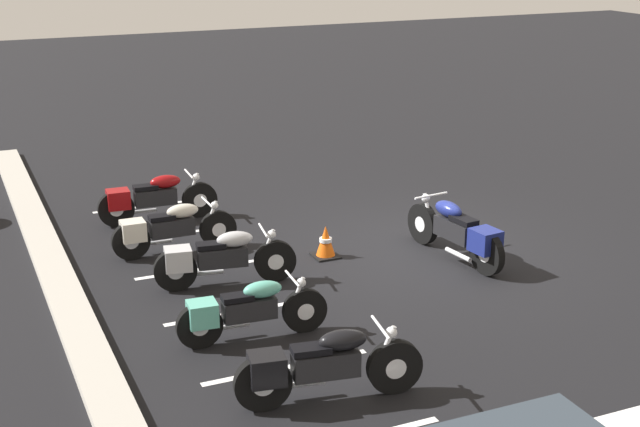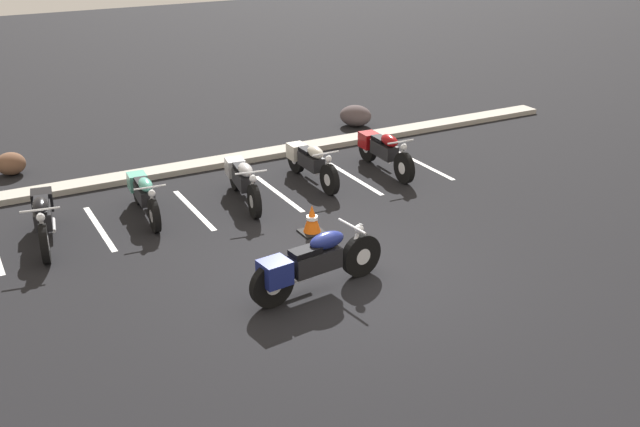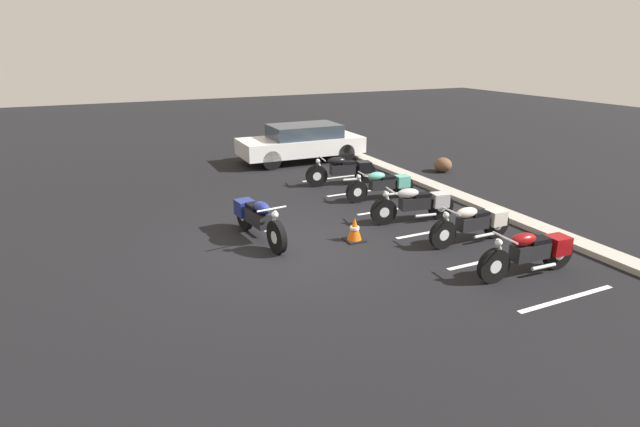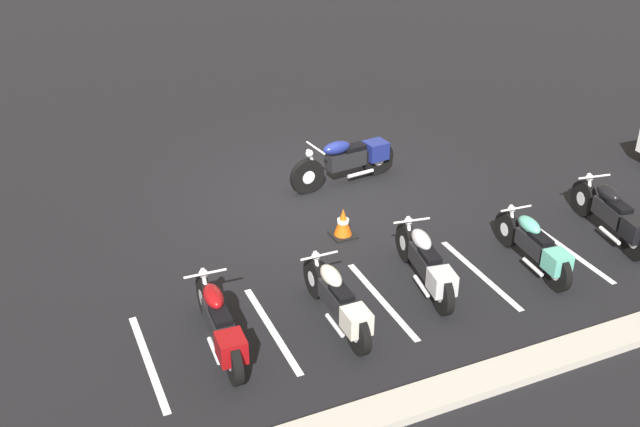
# 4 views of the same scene
# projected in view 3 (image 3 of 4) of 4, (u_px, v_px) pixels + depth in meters

# --- Properties ---
(ground) EXTENTS (60.00, 60.00, 0.00)m
(ground) POSITION_uv_depth(u_px,v_px,m) (281.00, 247.00, 10.22)
(ground) COLOR black
(motorcycle_navy_featured) EXTENTS (2.25, 0.68, 0.89)m
(motorcycle_navy_featured) POSITION_uv_depth(u_px,v_px,m) (257.00, 218.00, 10.54)
(motorcycle_navy_featured) COLOR black
(motorcycle_navy_featured) RESTS_ON ground
(parked_bike_0) EXTENTS (0.71, 2.13, 0.84)m
(parked_bike_0) POSITION_uv_depth(u_px,v_px,m) (345.00, 170.00, 14.66)
(parked_bike_0) COLOR black
(parked_bike_0) RESTS_ON ground
(parked_bike_1) EXTENTS (0.55, 1.97, 0.77)m
(parked_bike_1) POSITION_uv_depth(u_px,v_px,m) (384.00, 185.00, 13.25)
(parked_bike_1) COLOR black
(parked_bike_1) RESTS_ON ground
(parked_bike_2) EXTENTS (0.68, 2.07, 0.82)m
(parked_bike_2) POSITION_uv_depth(u_px,v_px,m) (417.00, 204.00, 11.59)
(parked_bike_2) COLOR black
(parked_bike_2) RESTS_ON ground
(parked_bike_3) EXTENTS (0.57, 2.03, 0.80)m
(parked_bike_3) POSITION_uv_depth(u_px,v_px,m) (475.00, 223.00, 10.36)
(parked_bike_3) COLOR black
(parked_bike_3) RESTS_ON ground
(parked_bike_4) EXTENTS (0.59, 2.11, 0.83)m
(parked_bike_4) POSITION_uv_depth(u_px,v_px,m) (532.00, 252.00, 8.89)
(parked_bike_4) COLOR black
(parked_bike_4) RESTS_ON ground
(car_white) EXTENTS (1.82, 4.31, 1.29)m
(car_white) POSITION_uv_depth(u_px,v_px,m) (302.00, 142.00, 17.58)
(car_white) COLOR black
(car_white) RESTS_ON ground
(concrete_curb) EXTENTS (18.00, 0.50, 0.12)m
(concrete_curb) POSITION_uv_depth(u_px,v_px,m) (491.00, 209.00, 12.43)
(concrete_curb) COLOR #A8A399
(concrete_curb) RESTS_ON ground
(landscape_rock_0) EXTENTS (0.74, 0.72, 0.46)m
(landscape_rock_0) POSITION_uv_depth(u_px,v_px,m) (443.00, 165.00, 16.22)
(landscape_rock_0) COLOR brown
(landscape_rock_0) RESTS_ON ground
(traffic_cone) EXTENTS (0.40, 0.40, 0.51)m
(traffic_cone) POSITION_uv_depth(u_px,v_px,m) (355.00, 230.00, 10.51)
(traffic_cone) COLOR black
(traffic_cone) RESTS_ON ground
(stall_line_0) EXTENTS (0.10, 2.10, 0.00)m
(stall_line_0) POSITION_uv_depth(u_px,v_px,m) (334.00, 178.00, 15.54)
(stall_line_0) COLOR white
(stall_line_0) RESTS_ON ground
(stall_line_1) EXTENTS (0.10, 2.10, 0.00)m
(stall_line_1) POSITION_uv_depth(u_px,v_px,m) (361.00, 192.00, 14.06)
(stall_line_1) COLOR white
(stall_line_1) RESTS_ON ground
(stall_line_2) EXTENTS (0.10, 2.10, 0.00)m
(stall_line_2) POSITION_uv_depth(u_px,v_px,m) (394.00, 209.00, 12.59)
(stall_line_2) COLOR white
(stall_line_2) RESTS_ON ground
(stall_line_3) EXTENTS (0.10, 2.10, 0.00)m
(stall_line_3) POSITION_uv_depth(u_px,v_px,m) (436.00, 231.00, 11.11)
(stall_line_3) COLOR white
(stall_line_3) RESTS_ON ground
(stall_line_4) EXTENTS (0.10, 2.10, 0.00)m
(stall_line_4) POSITION_uv_depth(u_px,v_px,m) (492.00, 260.00, 9.63)
(stall_line_4) COLOR white
(stall_line_4) RESTS_ON ground
(stall_line_5) EXTENTS (0.10, 2.10, 0.00)m
(stall_line_5) POSITION_uv_depth(u_px,v_px,m) (567.00, 299.00, 8.15)
(stall_line_5) COLOR white
(stall_line_5) RESTS_ON ground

